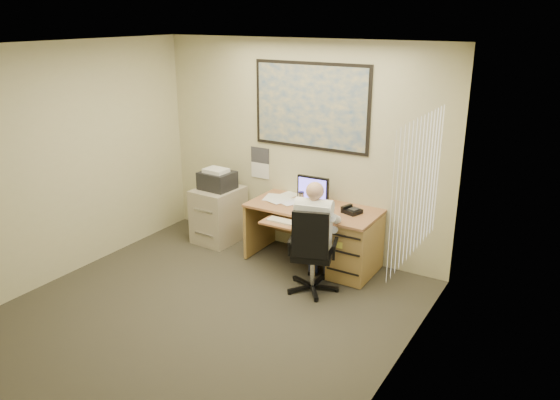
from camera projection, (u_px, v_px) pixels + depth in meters
The scene contains 8 objects.
room_shell at pixel (184, 197), 5.08m from camera, with size 4.00×4.50×2.70m.
desk at pixel (338, 236), 6.56m from camera, with size 1.60×0.97×1.08m.
world_map at pixel (311, 106), 6.64m from camera, with size 1.56×0.03×1.06m, color #1E4C93.
wall_calendar at pixel (260, 163), 7.28m from camera, with size 0.28×0.01×0.42m, color white.
window_blinds at pixel (419, 188), 4.71m from camera, with size 0.06×1.40×1.30m, color beige, non-canonical shape.
filing_cabinet at pixel (218, 210), 7.42m from camera, with size 0.56×0.66×1.03m.
office_chair at pixel (309, 267), 6.08m from camera, with size 0.76×0.76×1.01m.
person at pixel (314, 237), 6.03m from camera, with size 0.53×0.75×1.27m, color white, non-canonical shape.
Camera 1 is at (3.25, -3.67, 2.98)m, focal length 35.00 mm.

